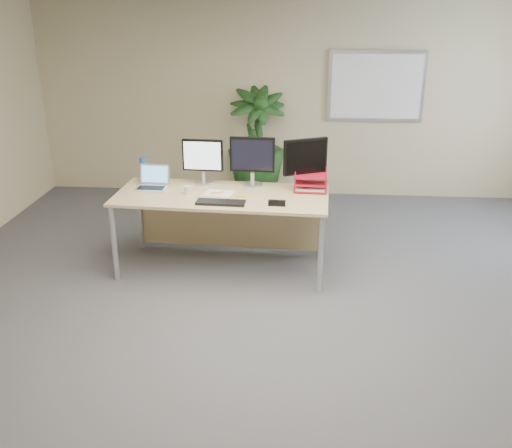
# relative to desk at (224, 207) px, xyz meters

# --- Properties ---
(floor) EXTENTS (8.00, 8.00, 0.00)m
(floor) POSITION_rel_desk_xyz_m (0.56, -1.57, -0.65)
(floor) COLOR #4B4B51
(floor) RESTS_ON ground
(back_wall) EXTENTS (7.00, 0.04, 2.70)m
(back_wall) POSITION_rel_desk_xyz_m (0.56, 2.43, 0.70)
(back_wall) COLOR #C3BA89
(back_wall) RESTS_ON floor
(whiteboard) EXTENTS (1.30, 0.04, 0.95)m
(whiteboard) POSITION_rel_desk_xyz_m (1.76, 2.40, 0.90)
(whiteboard) COLOR silver
(whiteboard) RESTS_ON back_wall
(desk) EXTENTS (2.18, 1.00, 0.82)m
(desk) POSITION_rel_desk_xyz_m (0.00, 0.00, 0.00)
(desk) COLOR tan
(desk) RESTS_ON floor
(floor_plant) EXTENTS (0.99, 0.99, 1.50)m
(floor_plant) POSITION_rel_desk_xyz_m (0.16, 2.13, 0.10)
(floor_plant) COLOR #123414
(floor_plant) RESTS_ON floor
(monitor_left) EXTENTS (0.43, 0.20, 0.48)m
(monitor_left) POSITION_rel_desk_xyz_m (-0.24, 0.20, 0.45)
(monitor_left) COLOR silver
(monitor_left) RESTS_ON desk
(monitor_right) EXTENTS (0.47, 0.21, 0.52)m
(monitor_right) POSITION_rel_desk_xyz_m (0.28, 0.17, 0.48)
(monitor_right) COLOR silver
(monitor_right) RESTS_ON desk
(monitor_dark) EXTENTS (0.45, 0.24, 0.53)m
(monitor_dark) POSITION_rel_desk_xyz_m (0.83, 0.13, 0.48)
(monitor_dark) COLOR silver
(monitor_dark) RESTS_ON desk
(laptop) EXTENTS (0.33, 0.29, 0.23)m
(laptop) POSITION_rel_desk_xyz_m (-0.75, 0.04, 0.24)
(laptop) COLOR white
(laptop) RESTS_ON desk
(keyboard) EXTENTS (0.48, 0.18, 0.03)m
(keyboard) POSITION_rel_desk_xyz_m (0.02, -0.40, 0.19)
(keyboard) COLOR black
(keyboard) RESTS_ON desk
(coffee_mug) EXTENTS (0.11, 0.07, 0.08)m
(coffee_mug) POSITION_rel_desk_xyz_m (-0.35, -0.14, 0.22)
(coffee_mug) COLOR silver
(coffee_mug) RESTS_ON desk
(spiral_notebook) EXTENTS (0.32, 0.26, 0.01)m
(spiral_notebook) POSITION_rel_desk_xyz_m (-0.03, -0.12, 0.18)
(spiral_notebook) COLOR white
(spiral_notebook) RESTS_ON desk
(orange_pen) EXTENTS (0.13, 0.07, 0.01)m
(orange_pen) POSITION_rel_desk_xyz_m (-0.05, -0.13, 0.20)
(orange_pen) COLOR orange
(orange_pen) RESTS_ON spiral_notebook
(yellow_highlighter) EXTENTS (0.11, 0.03, 0.01)m
(yellow_highlighter) POSITION_rel_desk_xyz_m (0.19, -0.19, 0.18)
(yellow_highlighter) COLOR yellow
(yellow_highlighter) RESTS_ON desk
(water_bottle) EXTENTS (0.07, 0.07, 0.26)m
(water_bottle) POSITION_rel_desk_xyz_m (-0.91, 0.24, 0.30)
(water_bottle) COLOR #A8BCC6
(water_bottle) RESTS_ON desk
(letter_tray) EXTENTS (0.35, 0.27, 0.16)m
(letter_tray) POSITION_rel_desk_xyz_m (0.89, 0.07, 0.25)
(letter_tray) COLOR maroon
(letter_tray) RESTS_ON desk
(stapler) EXTENTS (0.17, 0.05, 0.05)m
(stapler) POSITION_rel_desk_xyz_m (0.57, -0.42, 0.20)
(stapler) COLOR black
(stapler) RESTS_ON desk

